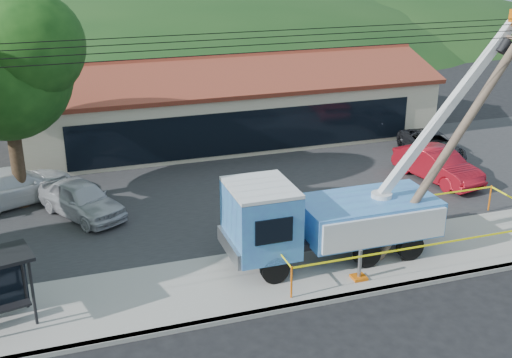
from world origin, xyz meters
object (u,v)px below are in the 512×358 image
object	(u,v)px
utility_truck	(327,215)
car_white	(16,205)
leaning_pole	(461,130)
car_dark	(430,158)
car_red	(436,182)
car_silver	(83,218)

from	to	relation	value
utility_truck	car_white	size ratio (longest dim) A/B	2.05
leaning_pole	car_dark	bearing A→B (deg)	60.23
car_white	car_dark	bearing A→B (deg)	-114.63
leaning_pole	car_red	bearing A→B (deg)	59.71
utility_truck	car_dark	size ratio (longest dim) A/B	2.38
car_white	car_dark	size ratio (longest dim) A/B	1.16
leaning_pole	car_red	world-z (taller)	leaning_pole
leaning_pole	car_silver	bearing A→B (deg)	149.73
leaning_pole	utility_truck	bearing A→B (deg)	170.68
car_red	car_dark	xyz separation A→B (m)	(1.67, 3.04, 0.00)
leaning_pole	car_silver	distance (m)	15.01
leaning_pole	car_white	xyz separation A→B (m)	(-14.95, 9.52, -4.57)
leaning_pole	car_white	distance (m)	18.31
utility_truck	leaning_pole	xyz separation A→B (m)	(4.51, -0.74, 2.82)
car_red	leaning_pole	bearing A→B (deg)	-131.33
car_dark	leaning_pole	bearing A→B (deg)	-113.67
car_silver	utility_truck	bearing A→B (deg)	-68.55
utility_truck	car_silver	distance (m)	10.30
utility_truck	car_silver	size ratio (longest dim) A/B	2.47
car_silver	car_dark	xyz separation A→B (m)	(17.55, 1.89, 0.00)
car_dark	car_red	bearing A→B (deg)	-112.62
car_silver	car_white	xyz separation A→B (m)	(-2.61, 2.32, 0.00)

